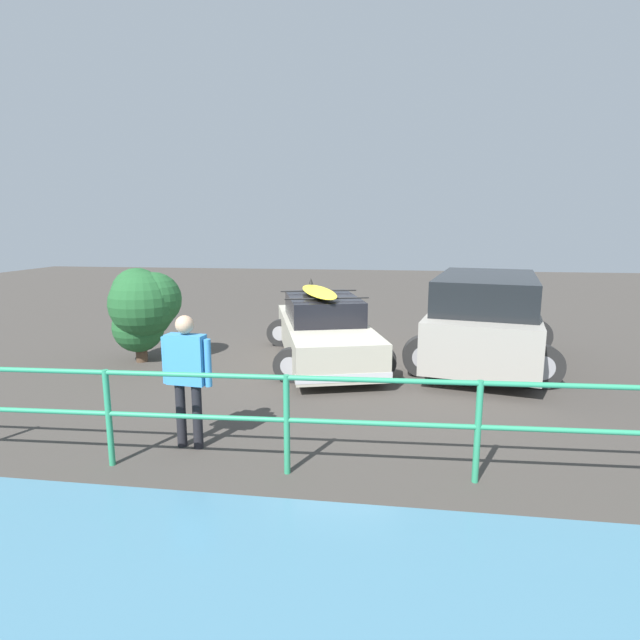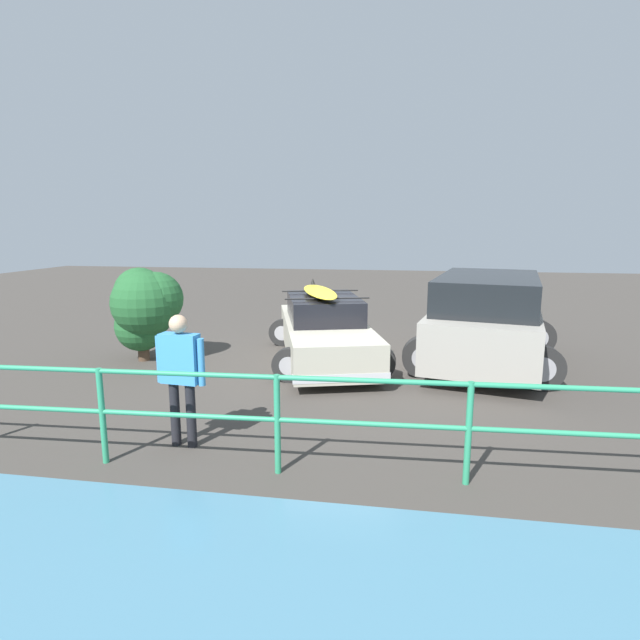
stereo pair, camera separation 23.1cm
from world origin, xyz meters
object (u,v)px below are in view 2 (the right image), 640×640
Objects in this scene: suv_car at (486,319)px; sedan_car at (324,330)px; bush_near_left at (145,308)px; person_bystander at (181,368)px.

sedan_car is at bearing 2.09° from suv_car.
suv_car is at bearing -173.64° from bush_near_left.
bush_near_left is at bearing 10.13° from sedan_car.
person_bystander reaches higher than sedan_car.
person_bystander is (1.10, 4.38, 0.38)m from sedan_car.
sedan_car is 3.22m from suv_car.
suv_car is 2.75× the size of person_bystander.
person_bystander is 0.87× the size of bush_near_left.
bush_near_left is (3.58, 0.64, 0.46)m from sedan_car.
bush_near_left reaches higher than sedan_car.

